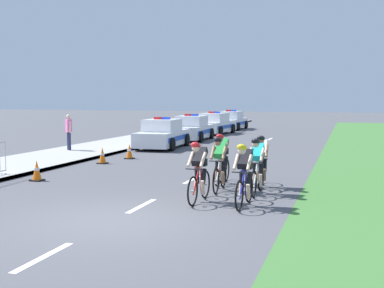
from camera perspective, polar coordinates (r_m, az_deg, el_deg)
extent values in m
plane|color=#4C4C51|center=(10.74, -8.91, -8.65)|extent=(160.00, 160.00, 0.00)
cube|color=#A3A099|center=(26.33, -9.48, -0.20)|extent=(3.61, 60.00, 0.12)
cube|color=#9E9E99|center=(25.59, -6.04, -0.30)|extent=(0.16, 60.00, 0.13)
cube|color=white|center=(8.61, -16.74, -12.35)|extent=(0.14, 1.60, 0.01)
cube|color=white|center=(12.01, -5.83, -7.10)|extent=(0.14, 1.60, 0.01)
cube|color=white|center=(15.69, 0.02, -4.11)|extent=(0.14, 1.60, 0.01)
cube|color=white|center=(19.49, 3.59, -2.25)|extent=(0.14, 1.60, 0.01)
cube|color=white|center=(23.37, 5.98, -1.00)|extent=(0.14, 1.60, 0.01)
cube|color=white|center=(27.28, 7.68, -0.10)|extent=(0.14, 1.60, 0.01)
cube|color=white|center=(31.21, 8.96, 0.57)|extent=(0.14, 1.60, 0.01)
torus|color=black|center=(11.85, 0.07, -5.47)|extent=(0.06, 0.72, 0.72)
cylinder|color=#99999E|center=(11.85, 0.07, -5.47)|extent=(0.06, 0.06, 0.06)
torus|color=black|center=(12.78, 1.54, -4.67)|extent=(0.06, 0.72, 0.72)
cylinder|color=#99999E|center=(12.78, 1.54, -4.67)|extent=(0.06, 0.06, 0.06)
cylinder|color=#B21919|center=(12.18, 0.76, -2.60)|extent=(0.05, 0.55, 0.04)
cylinder|color=#B21919|center=(12.07, 0.50, -4.24)|extent=(0.05, 0.48, 0.63)
cylinder|color=#B21919|center=(12.41, 1.05, -3.87)|extent=(0.04, 0.04, 0.65)
cylinder|color=black|center=(11.85, 0.23, -2.92)|extent=(0.42, 0.04, 0.03)
cube|color=black|center=(12.36, 1.06, -2.30)|extent=(0.11, 0.22, 0.05)
cube|color=black|center=(12.22, 0.88, -1.44)|extent=(0.29, 0.55, 0.46)
cube|color=black|center=(12.35, 1.04, -2.12)|extent=(0.28, 0.21, 0.18)
cylinder|color=black|center=(12.32, 1.37, -3.75)|extent=(0.12, 0.23, 0.40)
cylinder|color=beige|center=(12.29, 1.25, -5.02)|extent=(0.09, 0.16, 0.36)
cylinder|color=black|center=(12.38, 0.57, -3.71)|extent=(0.11, 0.17, 0.40)
cylinder|color=beige|center=(12.35, 0.45, -4.97)|extent=(0.09, 0.12, 0.36)
cylinder|color=beige|center=(11.97, 1.28, -1.83)|extent=(0.09, 0.40, 0.35)
cylinder|color=beige|center=(12.07, -0.17, -1.76)|extent=(0.09, 0.40, 0.35)
sphere|color=beige|center=(11.91, 0.43, -0.46)|extent=(0.19, 0.19, 0.19)
ellipsoid|color=red|center=(11.89, 0.41, -0.15)|extent=(0.24, 0.32, 0.24)
torus|color=black|center=(11.40, 5.46, -5.93)|extent=(0.07, 0.73, 0.72)
cylinder|color=#99999E|center=(11.40, 5.46, -5.93)|extent=(0.06, 0.06, 0.06)
torus|color=black|center=(12.35, 6.60, -5.06)|extent=(0.07, 0.73, 0.72)
cylinder|color=#99999E|center=(12.35, 6.60, -5.06)|extent=(0.06, 0.06, 0.06)
cylinder|color=#1E1E99|center=(11.74, 6.02, -2.94)|extent=(0.05, 0.55, 0.04)
cylinder|color=#1E1E99|center=(11.62, 5.80, -4.64)|extent=(0.06, 0.48, 0.63)
cylinder|color=#1E1E99|center=(11.97, 6.23, -4.25)|extent=(0.04, 0.04, 0.65)
cylinder|color=black|center=(11.40, 5.61, -3.28)|extent=(0.42, 0.04, 0.03)
cube|color=black|center=(11.92, 6.25, -2.62)|extent=(0.11, 0.22, 0.05)
cube|color=black|center=(11.78, 6.12, -1.73)|extent=(0.30, 0.55, 0.46)
cube|color=black|center=(11.91, 6.24, -2.43)|extent=(0.29, 0.21, 0.18)
cylinder|color=black|center=(11.89, 6.59, -4.12)|extent=(0.12, 0.23, 0.40)
cylinder|color=beige|center=(11.86, 6.49, -5.44)|extent=(0.09, 0.16, 0.36)
cylinder|color=black|center=(11.93, 5.75, -4.08)|extent=(0.12, 0.17, 0.40)
cylinder|color=beige|center=(11.90, 5.64, -5.40)|extent=(0.09, 0.13, 0.36)
cylinder|color=beige|center=(11.54, 6.64, -2.14)|extent=(0.09, 0.40, 0.35)
cylinder|color=beige|center=(11.61, 5.10, -2.07)|extent=(0.09, 0.40, 0.35)
sphere|color=beige|center=(11.46, 5.78, -0.72)|extent=(0.19, 0.19, 0.19)
ellipsoid|color=yellow|center=(11.44, 5.77, -0.40)|extent=(0.24, 0.32, 0.24)
torus|color=black|center=(13.32, 2.77, -4.26)|extent=(0.08, 0.73, 0.72)
cylinder|color=#99999E|center=(13.32, 2.77, -4.26)|extent=(0.06, 0.06, 0.06)
torus|color=black|center=(14.28, 3.62, -3.61)|extent=(0.08, 0.73, 0.72)
cylinder|color=#99999E|center=(14.28, 3.62, -3.61)|extent=(0.06, 0.06, 0.06)
cylinder|color=white|center=(13.67, 3.18, -1.73)|extent=(0.06, 0.55, 0.04)
cylinder|color=white|center=(13.55, 3.02, -3.18)|extent=(0.06, 0.48, 0.63)
cylinder|color=white|center=(13.91, 3.34, -2.88)|extent=(0.04, 0.04, 0.65)
cylinder|color=black|center=(13.34, 2.87, -2.00)|extent=(0.42, 0.05, 0.03)
cube|color=black|center=(13.86, 3.35, -1.47)|extent=(0.11, 0.22, 0.05)
cube|color=green|center=(13.72, 3.25, -0.70)|extent=(0.31, 0.56, 0.45)
cube|color=black|center=(13.85, 3.34, -1.31)|extent=(0.29, 0.21, 0.18)
cylinder|color=black|center=(13.83, 3.66, -2.76)|extent=(0.12, 0.23, 0.40)
cylinder|color=#9E7051|center=(13.79, 3.59, -3.89)|extent=(0.10, 0.16, 0.36)
cylinder|color=black|center=(13.86, 2.93, -2.73)|extent=(0.12, 0.17, 0.40)
cylinder|color=#9E7051|center=(13.83, 2.85, -3.86)|extent=(0.10, 0.13, 0.36)
cylinder|color=#9E7051|center=(13.48, 3.73, -1.02)|extent=(0.09, 0.40, 0.35)
cylinder|color=#9E7051|center=(13.55, 2.40, -0.98)|extent=(0.09, 0.40, 0.35)
sphere|color=#9E7051|center=(13.40, 2.99, 0.19)|extent=(0.19, 0.19, 0.19)
ellipsoid|color=black|center=(13.39, 2.99, 0.46)|extent=(0.24, 0.32, 0.24)
torus|color=black|center=(12.96, 7.11, -4.57)|extent=(0.05, 0.72, 0.72)
cylinder|color=#99999E|center=(12.96, 7.11, -4.57)|extent=(0.06, 0.06, 0.06)
torus|color=black|center=(13.93, 7.91, -3.88)|extent=(0.05, 0.72, 0.72)
cylinder|color=#99999E|center=(13.93, 7.91, -3.88)|extent=(0.06, 0.06, 0.06)
cylinder|color=white|center=(13.32, 7.51, -1.96)|extent=(0.04, 0.55, 0.04)
cylinder|color=white|center=(13.19, 7.35, -3.45)|extent=(0.04, 0.48, 0.63)
cylinder|color=white|center=(13.55, 7.66, -3.13)|extent=(0.04, 0.04, 0.65)
cylinder|color=black|center=(12.98, 7.22, -2.24)|extent=(0.42, 0.03, 0.03)
cube|color=black|center=(13.51, 7.67, -1.69)|extent=(0.10, 0.22, 0.05)
cube|color=#19B2B7|center=(13.36, 7.59, -0.90)|extent=(0.29, 0.55, 0.46)
cube|color=black|center=(13.49, 7.67, -1.53)|extent=(0.28, 0.20, 0.18)
cylinder|color=black|center=(13.47, 7.99, -3.02)|extent=(0.11, 0.22, 0.40)
cylinder|color=beige|center=(13.44, 7.91, -4.18)|extent=(0.09, 0.15, 0.36)
cylinder|color=black|center=(13.51, 7.23, -2.99)|extent=(0.11, 0.17, 0.40)
cylinder|color=beige|center=(13.47, 7.16, -4.14)|extent=(0.09, 0.12, 0.36)
cylinder|color=beige|center=(13.13, 8.09, -1.24)|extent=(0.08, 0.40, 0.35)
cylinder|color=beige|center=(13.19, 6.73, -1.19)|extent=(0.08, 0.40, 0.35)
sphere|color=beige|center=(13.04, 7.35, 0.01)|extent=(0.19, 0.19, 0.19)
ellipsoid|color=black|center=(13.03, 7.35, 0.29)|extent=(0.23, 0.32, 0.24)
torus|color=black|center=(14.43, 2.99, -3.51)|extent=(0.05, 0.72, 0.72)
cylinder|color=#99999E|center=(14.43, 2.99, -3.51)|extent=(0.06, 0.06, 0.06)
torus|color=black|center=(15.38, 3.96, -2.96)|extent=(0.05, 0.72, 0.72)
cylinder|color=#99999E|center=(15.38, 3.96, -2.96)|extent=(0.06, 0.06, 0.06)
cylinder|color=#B21919|center=(14.78, 3.45, -1.20)|extent=(0.04, 0.55, 0.04)
cylinder|color=#B21919|center=(14.66, 3.27, -2.53)|extent=(0.04, 0.48, 0.63)
cylinder|color=#B21919|center=(15.01, 3.64, -2.26)|extent=(0.04, 0.04, 0.65)
cylinder|color=black|center=(14.45, 3.10, -1.43)|extent=(0.42, 0.03, 0.03)
cube|color=black|center=(14.97, 3.64, -0.96)|extent=(0.10, 0.22, 0.05)
cube|color=green|center=(14.83, 3.53, -0.24)|extent=(0.28, 0.54, 0.47)
cube|color=black|center=(14.96, 3.64, -0.81)|extent=(0.28, 0.20, 0.18)
cylinder|color=black|center=(14.93, 3.91, -2.15)|extent=(0.11, 0.22, 0.40)
cylinder|color=#9E7051|center=(14.89, 3.83, -3.20)|extent=(0.09, 0.15, 0.36)
cylinder|color=black|center=(14.97, 3.25, -2.13)|extent=(0.11, 0.17, 0.40)
cylinder|color=#9E7051|center=(14.93, 3.16, -3.17)|extent=(0.09, 0.12, 0.36)
cylinder|color=#9E7051|center=(14.59, 3.92, -0.54)|extent=(0.08, 0.40, 0.35)
cylinder|color=#9E7051|center=(14.67, 2.71, -0.50)|extent=(0.08, 0.40, 0.35)
sphere|color=#9E7051|center=(14.52, 3.24, 0.59)|extent=(0.19, 0.19, 0.19)
ellipsoid|color=red|center=(14.50, 3.23, 0.84)|extent=(0.23, 0.32, 0.24)
torus|color=black|center=(13.96, 7.81, -3.86)|extent=(0.10, 0.73, 0.72)
cylinder|color=#99999E|center=(13.96, 7.81, -3.86)|extent=(0.06, 0.06, 0.06)
torus|color=black|center=(14.94, 8.16, -3.25)|extent=(0.10, 0.73, 0.72)
cylinder|color=#99999E|center=(14.94, 8.16, -3.25)|extent=(0.06, 0.06, 0.06)
cylinder|color=#1E1E99|center=(14.32, 8.00, -1.45)|extent=(0.08, 0.55, 0.04)
cylinder|color=#1E1E99|center=(14.19, 7.92, -2.83)|extent=(0.08, 0.48, 0.63)
cylinder|color=#1E1E99|center=(14.56, 8.05, -2.55)|extent=(0.04, 0.04, 0.65)
cylinder|color=black|center=(13.98, 7.87, -1.70)|extent=(0.42, 0.06, 0.03)
cube|color=black|center=(14.52, 8.07, -1.20)|extent=(0.12, 0.23, 0.05)
cube|color=white|center=(14.37, 8.04, -0.47)|extent=(0.32, 0.56, 0.47)
cube|color=black|center=(14.50, 8.07, -1.05)|extent=(0.30, 0.22, 0.18)
cylinder|color=black|center=(14.49, 8.39, -2.43)|extent=(0.13, 0.23, 0.40)
cylinder|color=#9E7051|center=(14.45, 8.35, -3.51)|extent=(0.10, 0.16, 0.36)
cylinder|color=black|center=(14.50, 7.68, -2.41)|extent=(0.12, 0.18, 0.40)
cylinder|color=#9E7051|center=(14.46, 7.64, -3.49)|extent=(0.10, 0.13, 0.36)
cylinder|color=#9E7051|center=(14.15, 8.60, -0.77)|extent=(0.11, 0.41, 0.35)
cylinder|color=#9E7051|center=(14.18, 7.31, -0.74)|extent=(0.11, 0.41, 0.35)
sphere|color=#9E7051|center=(14.05, 7.94, 0.39)|extent=(0.19, 0.19, 0.19)
ellipsoid|color=black|center=(14.04, 7.94, 0.65)|extent=(0.25, 0.33, 0.24)
cube|color=white|center=(25.45, -3.39, 0.71)|extent=(1.99, 4.49, 0.72)
cube|color=white|center=(25.31, -3.46, 2.18)|extent=(1.67, 2.18, 0.60)
cube|color=#283342|center=(26.28, -2.78, 2.26)|extent=(1.44, 0.16, 0.51)
cube|color=#1947B2|center=(25.74, -5.26, 0.79)|extent=(0.21, 3.74, 0.24)
cube|color=#1947B2|center=(25.19, -1.47, 0.72)|extent=(0.21, 3.74, 0.24)
cube|color=red|center=(25.37, -3.94, 3.00)|extent=(0.41, 0.20, 0.11)
cube|color=blue|center=(25.23, -2.99, 2.99)|extent=(0.41, 0.20, 0.11)
cylinder|color=black|center=(27.05, -4.30, 0.56)|extent=(0.23, 0.65, 0.64)
cylinder|color=black|center=(26.52, -0.62, 0.48)|extent=(0.23, 0.65, 0.64)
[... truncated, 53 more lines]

